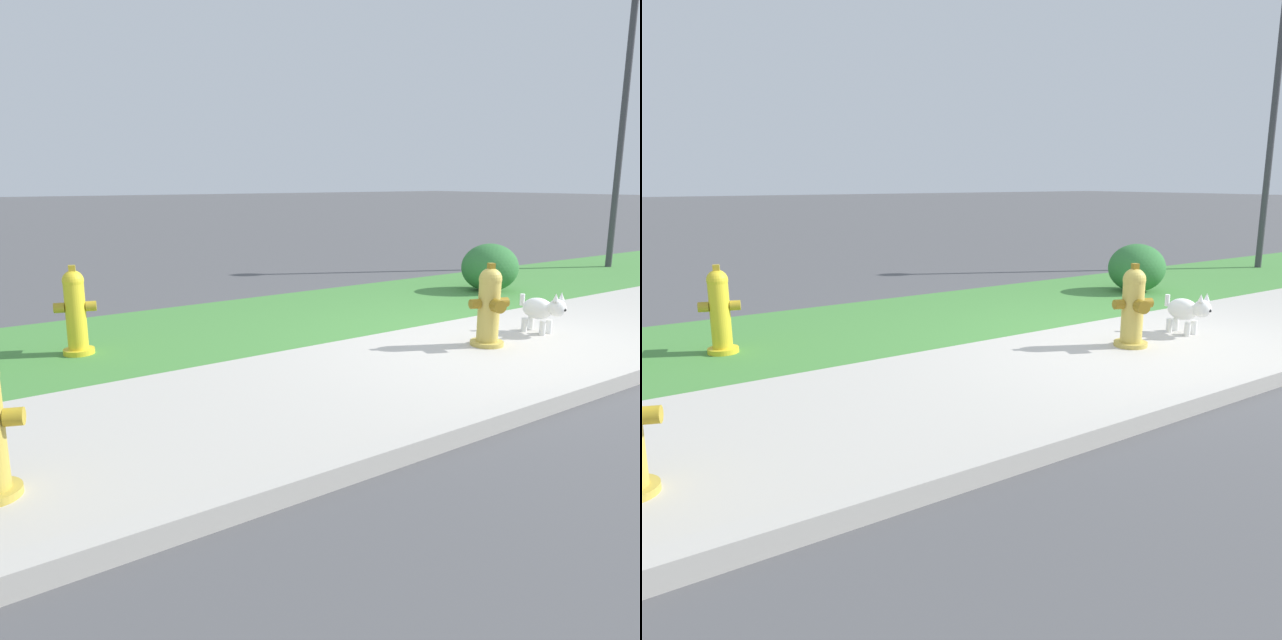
{
  "view_description": "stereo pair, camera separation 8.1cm",
  "coord_description": "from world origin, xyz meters",
  "views": [
    {
      "loc": [
        -4.69,
        -3.55,
        1.53
      ],
      "look_at": [
        -1.82,
        0.53,
        0.4
      ],
      "focal_mm": 35.0,
      "sensor_mm": 36.0,
      "label": 1
    },
    {
      "loc": [
        -4.63,
        -3.6,
        1.53
      ],
      "look_at": [
        -1.82,
        0.53,
        0.4
      ],
      "focal_mm": 35.0,
      "sensor_mm": 36.0,
      "label": 2
    }
  ],
  "objects": [
    {
      "name": "fire_hydrant_by_grass_verge",
      "position": [
        -3.36,
        2.09,
        0.39
      ],
      "size": [
        0.36,
        0.33,
        0.8
      ],
      "rotation": [
        0.0,
        0.0,
        5.98
      ],
      "color": "yellow",
      "rests_on": "ground"
    },
    {
      "name": "small_white_dog",
      "position": [
        0.65,
        0.16,
        0.25
      ],
      "size": [
        0.24,
        0.51,
        0.45
      ],
      "rotation": [
        0.0,
        0.0,
        4.8
      ],
      "color": "white",
      "rests_on": "ground"
    },
    {
      "name": "sidewalk_pavement",
      "position": [
        0.0,
        0.0,
        0.01
      ],
      "size": [
        18.0,
        2.19,
        0.01
      ],
      "primitive_type": "cube",
      "color": "#BCB7AD",
      "rests_on": "ground"
    },
    {
      "name": "grass_verge",
      "position": [
        0.0,
        2.34,
        0.0
      ],
      "size": [
        18.0,
        2.5,
        0.01
      ],
      "primitive_type": "cube",
      "color": "#47893D",
      "rests_on": "ground"
    },
    {
      "name": "ground_plane",
      "position": [
        0.0,
        0.0,
        0.0
      ],
      "size": [
        120.0,
        120.0,
        0.0
      ],
      "primitive_type": "plane",
      "color": "#515154"
    },
    {
      "name": "shrub_bush_far_verge",
      "position": [
        2.22,
        2.14,
        0.33
      ],
      "size": [
        0.78,
        0.78,
        0.66
      ],
      "color": "#337538",
      "rests_on": "ground"
    },
    {
      "name": "fire_hydrant_mid_block",
      "position": [
        -0.16,
        0.16,
        0.38
      ],
      "size": [
        0.39,
        0.36,
        0.78
      ],
      "rotation": [
        0.0,
        0.0,
        2.81
      ],
      "color": "gold",
      "rests_on": "ground"
    },
    {
      "name": "street_curb",
      "position": [
        0.0,
        -1.18,
        0.06
      ],
      "size": [
        18.0,
        0.16,
        0.12
      ],
      "primitive_type": "cube",
      "color": "#BCB7AD",
      "rests_on": "ground"
    },
    {
      "name": "street_lamp",
      "position": [
        5.94,
        2.56,
        3.11
      ],
      "size": [
        0.32,
        0.32,
        4.72
      ],
      "color": "#3D3D42",
      "rests_on": "ground"
    }
  ]
}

